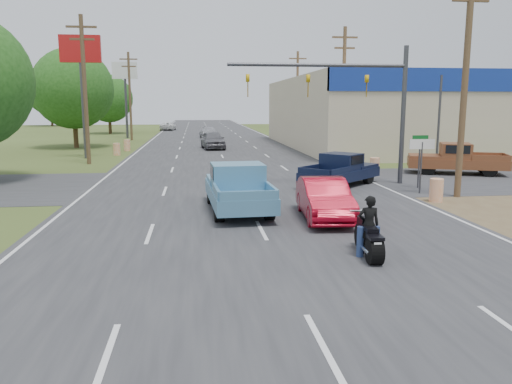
{
  "coord_description": "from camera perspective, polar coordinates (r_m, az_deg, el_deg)",
  "views": [
    {
      "loc": [
        -2.08,
        -7.73,
        4.07
      ],
      "look_at": [
        -0.18,
        7.97,
        1.3
      ],
      "focal_mm": 35.0,
      "sensor_mm": 36.0,
      "label": 1
    }
  ],
  "objects": [
    {
      "name": "tree_6",
      "position": [
        106.48,
        -22.48,
        10.5
      ],
      "size": [
        8.82,
        8.82,
        10.92
      ],
      "color": "#422D19",
      "rests_on": "ground"
    },
    {
      "name": "barrel_3",
      "position": [
        46.27,
        -14.52,
        5.19
      ],
      "size": [
        0.56,
        0.56,
        1.0
      ],
      "primitive_type": "cylinder",
      "color": "orange",
      "rests_on": "ground"
    },
    {
      "name": "pole_sign_left_far",
      "position": [
        64.36,
        -14.74,
        12.37
      ],
      "size": [
        3.0,
        0.35,
        9.2
      ],
      "color": "#3F3F44",
      "rests_on": "ground"
    },
    {
      "name": "lane_sign",
      "position": [
        24.13,
        18.41,
        4.27
      ],
      "size": [
        1.2,
        0.08,
        2.52
      ],
      "color": "#3F3F44",
      "rests_on": "ground"
    },
    {
      "name": "utility_pole_2",
      "position": [
        40.44,
        9.96,
        11.55
      ],
      "size": [
        2.0,
        0.28,
        10.0
      ],
      "color": "#4C3823",
      "rests_on": "ground"
    },
    {
      "name": "signal_mast",
      "position": [
        25.97,
        11.06,
        11.37
      ],
      "size": [
        9.12,
        0.4,
        7.0
      ],
      "color": "#3F3F44",
      "rests_on": "ground"
    },
    {
      "name": "barrel_2",
      "position": [
        42.37,
        -15.63,
        4.73
      ],
      "size": [
        0.56,
        0.56,
        1.0
      ],
      "primitive_type": "cylinder",
      "color": "orange",
      "rests_on": "ground"
    },
    {
      "name": "motorcycle",
      "position": [
        13.76,
        12.76,
        -5.31
      ],
      "size": [
        0.7,
        2.26,
        1.15
      ],
      "rotation": [
        0.0,
        0.0,
        -0.07
      ],
      "color": "black",
      "rests_on": "ground"
    },
    {
      "name": "navy_pickup",
      "position": [
        25.71,
        9.74,
        2.56
      ],
      "size": [
        4.95,
        4.83,
        1.66
      ],
      "rotation": [
        0.0,
        0.0,
        -0.81
      ],
      "color": "black",
      "rests_on": "ground"
    },
    {
      "name": "tree_1",
      "position": [
        51.05,
        -20.2,
        11.02
      ],
      "size": [
        7.56,
        7.56,
        9.36
      ],
      "color": "#422D19",
      "rests_on": "ground"
    },
    {
      "name": "main_road",
      "position": [
        47.95,
        -4.39,
        5.04
      ],
      "size": [
        15.0,
        180.0,
        0.02
      ],
      "primitive_type": "cube",
      "color": "#2D2D30",
      "rests_on": "ground"
    },
    {
      "name": "pole_sign_left_near",
      "position": [
        40.73,
        -19.37,
        13.75
      ],
      "size": [
        3.0,
        0.35,
        9.2
      ],
      "color": "#3F3F44",
      "rests_on": "ground"
    },
    {
      "name": "brown_pickup",
      "position": [
        31.93,
        21.73,
        3.58
      ],
      "size": [
        5.94,
        3.98,
        1.84
      ],
      "rotation": [
        0.0,
        0.0,
        1.2
      ],
      "color": "black",
      "rests_on": "ground"
    },
    {
      "name": "blue_pickup",
      "position": [
        19.33,
        -2.12,
        0.58
      ],
      "size": [
        2.41,
        5.66,
        1.85
      ],
      "rotation": [
        0.0,
        0.0,
        0.05
      ],
      "color": "black",
      "rests_on": "ground"
    },
    {
      "name": "utility_pole_3",
      "position": [
        57.91,
        4.74,
        11.13
      ],
      "size": [
        2.0,
        0.28,
        10.0
      ],
      "color": "#4C3823",
      "rests_on": "ground"
    },
    {
      "name": "street_name_sign",
      "position": [
        25.77,
        18.17,
        3.96
      ],
      "size": [
        0.8,
        0.08,
        2.61
      ],
      "color": "#3F3F44",
      "rests_on": "ground"
    },
    {
      "name": "distant_car_grey",
      "position": [
        46.94,
        -4.96,
        5.93
      ],
      "size": [
        2.43,
        5.02,
        1.65
      ],
      "primitive_type": "imported",
      "rotation": [
        0.0,
        0.0,
        0.1
      ],
      "color": "slate",
      "rests_on": "ground"
    },
    {
      "name": "cross_road",
      "position": [
        26.13,
        -2.23,
        0.98
      ],
      "size": [
        120.0,
        10.0,
        0.02
      ],
      "primitive_type": "cube",
      "color": "#2D2D30",
      "rests_on": "ground"
    },
    {
      "name": "barrel_0",
      "position": [
        22.44,
        19.91,
        0.18
      ],
      "size": [
        0.56,
        0.56,
        1.0
      ],
      "primitive_type": "cylinder",
      "color": "orange",
      "rests_on": "ground"
    },
    {
      "name": "tree_2",
      "position": [
        74.72,
        -16.48,
        10.2
      ],
      "size": [
        6.72,
        6.72,
        8.32
      ],
      "color": "#422D19",
      "rests_on": "ground"
    },
    {
      "name": "barrel_1",
      "position": [
        30.32,
        13.41,
        2.9
      ],
      "size": [
        0.56,
        0.56,
        1.0
      ],
      "primitive_type": "cylinder",
      "color": "orange",
      "rests_on": "ground"
    },
    {
      "name": "utility_pole_5",
      "position": [
        36.51,
        -18.99,
        11.36
      ],
      "size": [
        2.0,
        0.28,
        10.0
      ],
      "color": "#4C3823",
      "rests_on": "ground"
    },
    {
      "name": "utility_pole_6",
      "position": [
        60.2,
        -14.22,
        10.82
      ],
      "size": [
        2.0,
        0.28,
        10.0
      ],
      "color": "#4C3823",
      "rests_on": "ground"
    },
    {
      "name": "red_convertible",
      "position": [
        18.06,
        7.81,
        -0.83
      ],
      "size": [
        1.86,
        4.52,
        1.45
      ],
      "primitive_type": "imported",
      "rotation": [
        0.0,
        0.0,
        -0.07
      ],
      "color": "maroon",
      "rests_on": "ground"
    },
    {
      "name": "distant_car_white",
      "position": [
        82.72,
        -10.02,
        7.42
      ],
      "size": [
        2.55,
        4.95,
        1.34
      ],
      "primitive_type": "imported",
      "rotation": [
        0.0,
        0.0,
        3.07
      ],
      "color": "silver",
      "rests_on": "ground"
    },
    {
      "name": "utility_pole_1",
      "position": [
        23.78,
        22.82,
        12.18
      ],
      "size": [
        2.0,
        0.28,
        10.0
      ],
      "color": "#4C3823",
      "rests_on": "ground"
    },
    {
      "name": "rider",
      "position": [
        13.75,
        12.74,
        -4.08
      ],
      "size": [
        0.61,
        0.42,
        1.59
      ],
      "primitive_type": "imported",
      "rotation": [
        0.0,
        0.0,
        3.07
      ],
      "color": "black",
      "rests_on": "ground"
    },
    {
      "name": "tree_5",
      "position": [
        107.64,
        10.65,
        10.72
      ],
      "size": [
        7.98,
        7.98,
        9.88
      ],
      "color": "#422D19",
      "rests_on": "ground"
    },
    {
      "name": "distant_car_silver",
      "position": [
        62.19,
        -5.43,
        6.77
      ],
      "size": [
        2.42,
        4.94,
        1.38
      ],
      "primitive_type": "imported",
      "rotation": [
        0.0,
        0.0,
        0.1
      ],
      "color": "#A9A8AD",
      "rests_on": "ground"
    },
    {
      "name": "ground",
      "position": [
        8.98,
        7.62,
        -17.11
      ],
      "size": [
        200.0,
        200.0,
        0.0
      ],
      "primitive_type": "plane",
      "color": "#3A451B",
      "rests_on": "ground"
    }
  ]
}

